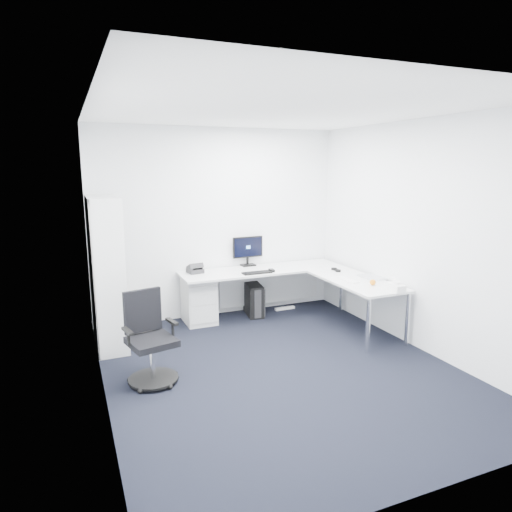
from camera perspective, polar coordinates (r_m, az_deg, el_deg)
name	(u,v)px	position (r m, az deg, el deg)	size (l,w,h in m)	color
ground	(281,369)	(5.09, 3.09, -13.96)	(4.20, 4.20, 0.00)	black
ceiling	(283,110)	(4.64, 3.46, 17.81)	(4.20, 4.20, 0.00)	white
wall_back	(218,223)	(6.61, -4.72, 4.08)	(3.60, 0.02, 2.70)	white
wall_front	(433,302)	(2.99, 21.21, -5.38)	(3.60, 0.02, 2.70)	white
wall_left	(97,260)	(4.23, -19.25, -0.53)	(0.02, 4.20, 2.70)	white
wall_right	(420,236)	(5.70, 19.79, 2.31)	(0.02, 4.20, 2.70)	white
l_desk	(273,299)	(6.38, 2.11, -5.34)	(2.41, 1.35, 0.70)	silver
drawer_pedestal	(199,300)	(6.46, -7.16, -5.53)	(0.41, 0.51, 0.63)	silver
bookshelf	(107,273)	(5.75, -18.18, -1.98)	(0.35, 0.91, 1.82)	silver
task_chair	(152,339)	(4.74, -12.92, -10.09)	(0.52, 0.52, 0.93)	black
black_pc_tower	(254,299)	(6.75, -0.30, -5.46)	(0.21, 0.47, 0.46)	black
beige_pc_tower	(141,317)	(6.30, -14.14, -7.40)	(0.18, 0.41, 0.39)	#BBAF9F
power_strip	(285,308)	(7.06, 3.61, -6.54)	(0.32, 0.05, 0.04)	white
monitor	(248,251)	(6.76, -1.01, 0.65)	(0.47, 0.15, 0.45)	black
black_keyboard	(257,273)	(6.32, 0.12, -2.10)	(0.41, 0.15, 0.02)	black
mouse	(272,270)	(6.42, 1.97, -1.82)	(0.06, 0.11, 0.03)	black
desk_phone	(195,268)	(6.39, -7.63, -1.50)	(0.20, 0.20, 0.14)	#272729
laptop	(373,268)	(6.23, 14.37, -1.50)	(0.37, 0.36, 0.26)	silver
white_keyboard	(348,280)	(6.07, 11.43, -2.92)	(0.11, 0.37, 0.01)	white
headphones	(336,269)	(6.57, 9.97, -1.62)	(0.12, 0.19, 0.05)	black
orange_fruit	(373,282)	(5.87, 14.38, -3.21)	(0.07, 0.07, 0.07)	orange
tissue_box	(395,287)	(5.68, 17.01, -3.77)	(0.13, 0.25, 0.09)	white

